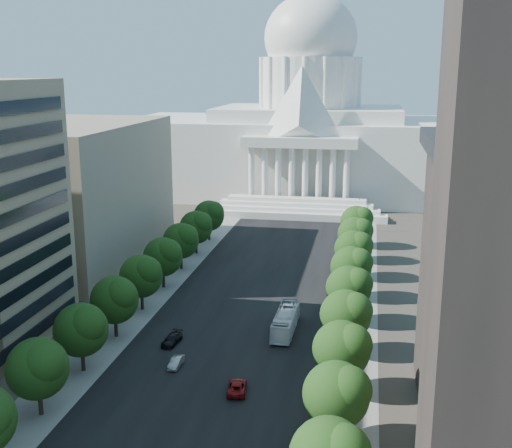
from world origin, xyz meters
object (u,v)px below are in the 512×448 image
Objects in this scene: car_dark_b at (172,340)px; city_bus at (285,321)px; car_silver at (176,362)px; car_red at (237,387)px.

city_bus is at bearing 31.90° from car_dark_b.
car_silver is 0.31× the size of city_bus.
car_dark_b is (-2.94, 7.39, 0.05)m from car_silver.
car_dark_b is at bearing -153.97° from city_bus.
car_silver is at bearing -131.16° from city_bus.
city_bus is at bearing 49.68° from car_silver.
car_silver is at bearing -61.61° from car_dark_b.
car_red is 21.24m from city_bus.
car_red reaches higher than car_dark_b.
car_dark_b reaches higher than car_silver.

